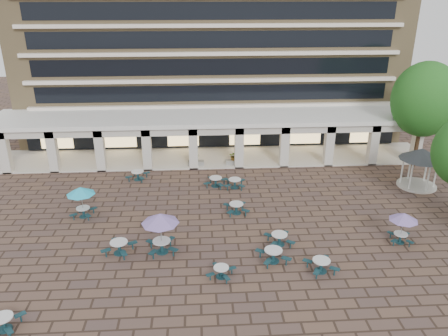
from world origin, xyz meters
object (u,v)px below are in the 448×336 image
at_px(planter_right, 233,160).
at_px(picnic_table_3, 279,238).
at_px(picnic_table_2, 321,264).
at_px(planter_left, 196,161).
at_px(gazebo, 421,158).
at_px(picnic_table_0, 3,322).

bearing_deg(planter_right, picnic_table_3, -82.38).
xyz_separation_m(picnic_table_2, planter_left, (-7.37, 17.07, 0.06)).
distance_m(gazebo, planter_right, 16.30).
bearing_deg(picnic_table_2, planter_right, 89.86).
distance_m(picnic_table_0, gazebo, 32.03).
bearing_deg(picnic_table_0, gazebo, 33.85).
bearing_deg(planter_left, gazebo, -16.93).
height_order(picnic_table_3, planter_left, planter_left).
xyz_separation_m(picnic_table_0, picnic_table_3, (14.88, 6.82, 0.01)).
distance_m(picnic_table_2, planter_right, 17.49).
bearing_deg(picnic_table_0, picnic_table_2, 18.17).
relative_size(picnic_table_2, picnic_table_3, 1.05).
relative_size(picnic_table_2, planter_right, 1.36).
height_order(picnic_table_0, planter_left, planter_left).
height_order(picnic_table_0, picnic_table_2, picnic_table_2).
xyz_separation_m(picnic_table_0, gazebo, (28.15, 15.14, 2.06)).
distance_m(picnic_table_2, picnic_table_3, 3.62).
relative_size(picnic_table_0, picnic_table_3, 0.95).
bearing_deg(picnic_table_3, planter_left, 103.11).
height_order(gazebo, planter_right, gazebo).
relative_size(gazebo, planter_left, 2.40).
xyz_separation_m(picnic_table_0, picnic_table_2, (16.82, 3.76, 0.02)).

